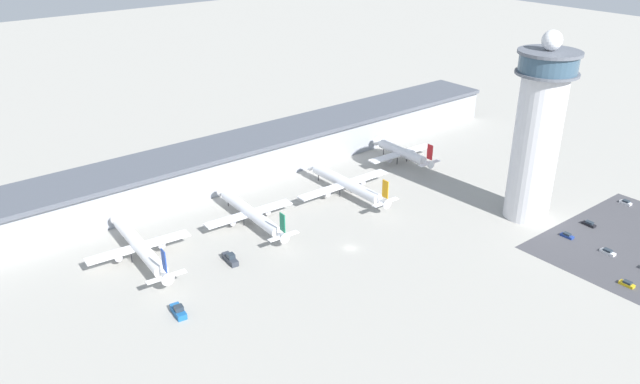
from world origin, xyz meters
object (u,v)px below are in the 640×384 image
(service_truck_fuel, at_px, (179,311))
(car_yellow_taxi, at_px, (626,202))
(airplane_gate_alpha, at_px, (140,246))
(airplane_gate_delta, at_px, (402,153))
(service_truck_catering, at_px, (230,259))
(car_maroon_suv, at_px, (589,224))
(car_black_suv, at_px, (627,284))
(control_tower, at_px, (538,132))
(airplane_gate_bravo, at_px, (251,213))
(car_white_wagon, at_px, (608,252))
(airplane_gate_charlie, at_px, (346,184))
(car_silver_sedan, at_px, (567,236))

(service_truck_fuel, height_order, car_yellow_taxi, service_truck_fuel)
(airplane_gate_alpha, xyz_separation_m, airplane_gate_delta, (117.39, 5.63, -0.13))
(service_truck_catering, xyz_separation_m, car_maroon_suv, (106.40, -54.92, -0.48))
(car_black_suv, bearing_deg, car_maroon_suv, 46.16)
(control_tower, distance_m, airplane_gate_alpha, 131.32)
(airplane_gate_bravo, height_order, car_yellow_taxi, airplane_gate_bravo)
(airplane_gate_delta, bearing_deg, car_yellow_taxi, -65.61)
(car_maroon_suv, bearing_deg, service_truck_catering, 152.70)
(car_white_wagon, height_order, car_black_suv, car_black_suv)
(service_truck_catering, bearing_deg, control_tower, -21.19)
(airplane_gate_delta, height_order, car_white_wagon, airplane_gate_delta)
(control_tower, xyz_separation_m, airplane_gate_charlie, (-37.51, 51.53, -26.26))
(car_white_wagon, relative_size, car_maroon_suv, 1.03)
(control_tower, relative_size, car_silver_sedan, 15.20)
(airplane_gate_bravo, xyz_separation_m, service_truck_catering, (-18.38, -17.03, -2.89))
(airplane_gate_bravo, relative_size, airplane_gate_charlie, 0.98)
(car_silver_sedan, bearing_deg, car_black_suv, -114.91)
(service_truck_fuel, relative_size, car_black_suv, 1.67)
(car_white_wagon, distance_m, car_yellow_taxi, 40.75)
(airplane_gate_charlie, relative_size, airplane_gate_delta, 1.31)
(control_tower, relative_size, car_white_wagon, 13.59)
(airplane_gate_alpha, relative_size, car_silver_sedan, 10.59)
(airplane_gate_alpha, distance_m, airplane_gate_charlie, 78.91)
(car_white_wagon, bearing_deg, car_maroon_suv, 47.29)
(control_tower, xyz_separation_m, car_white_wagon, (-1.90, -31.26, -30.21))
(control_tower, distance_m, car_silver_sedan, 35.05)
(airplane_gate_delta, height_order, car_black_suv, airplane_gate_delta)
(car_yellow_taxi, bearing_deg, airplane_gate_bravo, 147.92)
(airplane_gate_bravo, height_order, service_truck_fuel, airplane_gate_bravo)
(airplane_gate_alpha, height_order, airplane_gate_charlie, airplane_gate_alpha)
(control_tower, height_order, car_maroon_suv, control_tower)
(car_yellow_taxi, relative_size, car_maroon_suv, 0.89)
(service_truck_catering, relative_size, car_maroon_suv, 1.68)
(control_tower, relative_size, car_yellow_taxi, 15.60)
(control_tower, distance_m, car_maroon_suv, 36.56)
(airplane_gate_bravo, xyz_separation_m, car_black_suv, (62.89, -98.12, -3.40))
(airplane_gate_delta, distance_m, service_truck_catering, 99.76)
(control_tower, bearing_deg, service_truck_catering, 158.81)
(airplane_gate_delta, bearing_deg, airplane_gate_alpha, -177.25)
(car_white_wagon, bearing_deg, control_tower, 86.52)
(control_tower, relative_size, service_truck_fuel, 9.08)
(airplane_gate_alpha, relative_size, service_truck_catering, 5.78)
(control_tower, height_order, car_white_wagon, control_tower)
(control_tower, bearing_deg, airplane_gate_delta, 89.01)
(control_tower, xyz_separation_m, airplane_gate_alpha, (-116.34, 55.04, -26.07))
(airplane_gate_alpha, relative_size, car_maroon_suv, 9.71)
(control_tower, bearing_deg, airplane_gate_bravo, 145.02)
(airplane_gate_delta, distance_m, car_white_wagon, 92.06)
(airplane_gate_bravo, bearing_deg, service_truck_fuel, -143.79)
(control_tower, bearing_deg, service_truck_fuel, 169.24)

